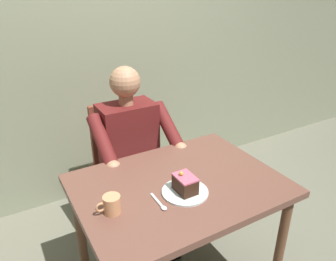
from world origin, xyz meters
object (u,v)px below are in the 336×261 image
Objects in this scene: dining_table at (179,198)px; dessert_spoon at (160,204)px; chair at (124,160)px; coffee_cup at (112,204)px; cake_slice at (185,184)px; seated_person at (134,155)px.

dining_table is 7.12× the size of dessert_spoon.
chair is 7.94× the size of coffee_cup.
chair reaches higher than cake_slice.
dessert_spoon is at bearing 8.56° from cake_slice.
dining_table is at bearing 90.00° from seated_person.
cake_slice reaches higher than dining_table.
chair is at bearing -115.51° from coffee_cup.
dessert_spoon is (-0.21, 0.06, -0.04)m from coffee_cup.
seated_person is 0.73m from coffee_cup.
chair is 0.75× the size of seated_person.
dining_table is 8.80× the size of cake_slice.
chair is (0.00, -0.73, -0.15)m from dining_table.
seated_person is at bearing 90.00° from chair.
coffee_cup is at bearing 58.34° from seated_person.
dining_table is 1.14× the size of chair.
seated_person is 10.55× the size of coffee_cup.
seated_person is (-0.00, -0.56, -0.02)m from dining_table.
coffee_cup is at bearing 64.49° from chair.
seated_person is at bearing -91.75° from cake_slice.
coffee_cup is (0.37, 0.78, 0.28)m from chair.
dessert_spoon is at bearing 33.05° from dining_table.
chair is 0.89m from dessert_spoon.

